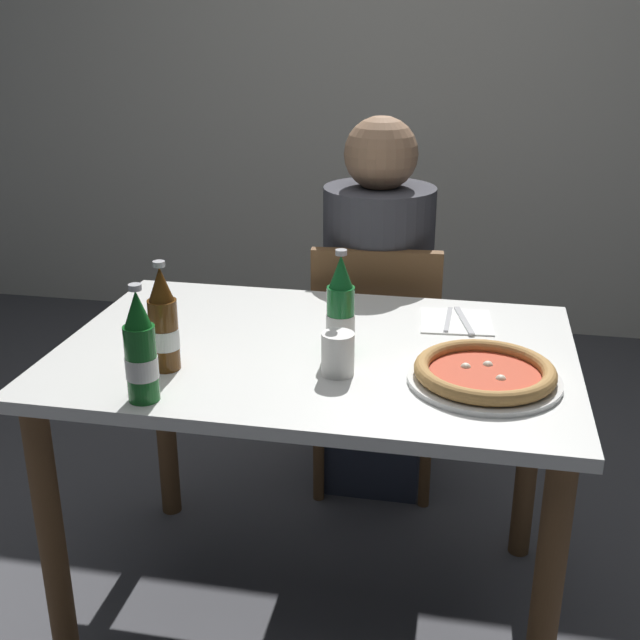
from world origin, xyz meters
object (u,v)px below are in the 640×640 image
at_px(beer_bottle_center, 141,353).
at_px(chair_behind_table, 376,353).
at_px(beer_bottle_left, 163,325).
at_px(napkin_with_cutlery, 456,321).
at_px(pizza_margherita_near, 484,374).
at_px(diner_seated, 377,317).
at_px(beer_bottle_right, 341,311).
at_px(paper_cup, 338,354).
at_px(dining_table_main, 316,391).

bearing_deg(beer_bottle_center, chair_behind_table, 69.35).
relative_size(beer_bottle_left, napkin_with_cutlery, 1.27).
bearing_deg(pizza_margherita_near, diner_seated, 112.78).
distance_m(chair_behind_table, pizza_margherita_near, 0.85).
bearing_deg(beer_bottle_left, beer_bottle_right, 23.90).
distance_m(diner_seated, beer_bottle_left, 0.95).
height_order(beer_bottle_center, napkin_with_cutlery, beer_bottle_center).
xyz_separation_m(diner_seated, paper_cup, (0.01, -0.80, 0.21)).
height_order(chair_behind_table, paper_cup, chair_behind_table).
height_order(beer_bottle_left, beer_bottle_center, same).
bearing_deg(chair_behind_table, pizza_margherita_near, 108.91).
xyz_separation_m(beer_bottle_left, beer_bottle_center, (0.01, -0.15, 0.00)).
relative_size(beer_bottle_center, beer_bottle_right, 1.00).
xyz_separation_m(pizza_margherita_near, napkin_with_cutlery, (-0.07, 0.35, -0.02)).
bearing_deg(beer_bottle_center, paper_cup, 28.59).
xyz_separation_m(chair_behind_table, paper_cup, (0.01, -0.75, 0.32)).
xyz_separation_m(beer_bottle_left, napkin_with_cutlery, (0.62, 0.41, -0.10)).
xyz_separation_m(dining_table_main, beer_bottle_right, (0.06, -0.02, 0.22)).
height_order(pizza_margherita_near, paper_cup, paper_cup).
distance_m(pizza_margherita_near, beer_bottle_left, 0.70).
bearing_deg(beer_bottle_left, beer_bottle_center, -85.21).
xyz_separation_m(napkin_with_cutlery, paper_cup, (-0.24, -0.37, 0.04)).
distance_m(chair_behind_table, beer_bottle_right, 0.73).
relative_size(dining_table_main, napkin_with_cutlery, 6.18).
relative_size(pizza_margherita_near, beer_bottle_left, 1.32).
relative_size(dining_table_main, beer_bottle_center, 4.86).
relative_size(chair_behind_table, beer_bottle_center, 3.44).
bearing_deg(beer_bottle_right, beer_bottle_left, -156.10).
relative_size(diner_seated, pizza_margherita_near, 3.70).
distance_m(pizza_margherita_near, beer_bottle_center, 0.72).
height_order(beer_bottle_left, beer_bottle_right, same).
height_order(chair_behind_table, diner_seated, diner_seated).
xyz_separation_m(diner_seated, napkin_with_cutlery, (0.26, -0.43, 0.17)).
relative_size(chair_behind_table, beer_bottle_right, 3.44).
bearing_deg(diner_seated, pizza_margherita_near, -67.22).
bearing_deg(chair_behind_table, diner_seated, -88.07).
bearing_deg(diner_seated, napkin_with_cutlery, -59.26).
distance_m(chair_behind_table, paper_cup, 0.81).
distance_m(diner_seated, beer_bottle_center, 1.09).
distance_m(diner_seated, pizza_margherita_near, 0.87).
height_order(beer_bottle_left, napkin_with_cutlery, beer_bottle_left).
bearing_deg(pizza_margherita_near, chair_behind_table, 113.78).
bearing_deg(dining_table_main, napkin_with_cutlery, 35.98).
xyz_separation_m(dining_table_main, beer_bottle_center, (-0.29, -0.33, 0.22)).
height_order(chair_behind_table, beer_bottle_center, beer_bottle_center).
bearing_deg(pizza_margherita_near, beer_bottle_left, -174.89).
bearing_deg(chair_behind_table, beer_bottle_center, 64.48).
bearing_deg(dining_table_main, pizza_margherita_near, -16.99).
height_order(dining_table_main, diner_seated, diner_seated).
bearing_deg(beer_bottle_left, pizza_margherita_near, 5.11).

